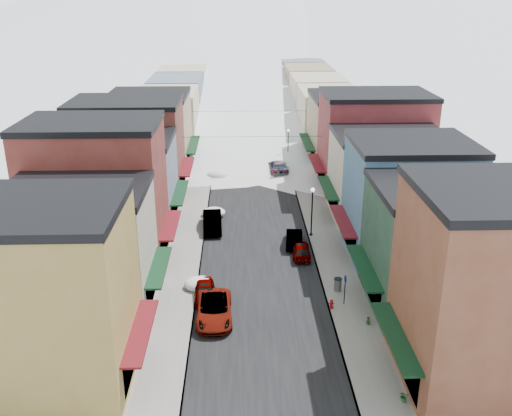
{
  "coord_description": "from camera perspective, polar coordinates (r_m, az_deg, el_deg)",
  "views": [
    {
      "loc": [
        -1.58,
        -25.49,
        22.45
      ],
      "look_at": [
        0.0,
        25.36,
        2.84
      ],
      "focal_mm": 40.0,
      "sensor_mm": 36.0,
      "label": 1
    }
  ],
  "objects": [
    {
      "name": "bldg_r_blue",
      "position": [
        51.72,
        14.93,
        0.92
      ],
      "size": [
        11.3,
        9.2,
        10.5
      ],
      "color": "teal",
      "rests_on": "ground"
    },
    {
      "name": "bldg_r_brick_far",
      "position": [
        68.46,
        11.67,
        6.52
      ],
      "size": [
        13.3,
        9.2,
        11.5
      ],
      "color": "maroon",
      "rests_on": "ground"
    },
    {
      "name": "car_silver_wagon",
      "position": [
        79.94,
        -3.1,
        5.38
      ],
      "size": [
        3.09,
        6.18,
        1.72
      ],
      "primitive_type": "imported",
      "rotation": [
        0.0,
        0.0,
        -0.12
      ],
      "color": "gray",
      "rests_on": "ground"
    },
    {
      "name": "car_white_suv",
      "position": [
        41.96,
        -4.21,
        -10.1
      ],
      "size": [
        2.73,
        5.6,
        1.54
      ],
      "primitive_type": "imported",
      "rotation": [
        0.0,
        0.0,
        0.03
      ],
      "color": "#BBBBBD",
      "rests_on": "ground"
    },
    {
      "name": "bldg_l_cream",
      "position": [
        43.49,
        -17.14,
        -3.93
      ],
      "size": [
        11.3,
        8.2,
        9.5
      ],
      "color": "#BEB299",
      "rests_on": "ground"
    },
    {
      "name": "car_lane_silver",
      "position": [
        89.04,
        -1.38,
        6.96
      ],
      "size": [
        2.06,
        4.46,
        1.48
      ],
      "primitive_type": "imported",
      "rotation": [
        0.0,
        0.0,
        -0.07
      ],
      "color": "#A7AAAF",
      "rests_on": "ground"
    },
    {
      "name": "overhead_cables",
      "position": [
        74.8,
        -0.53,
        8.53
      ],
      "size": [
        16.4,
        15.04,
        0.04
      ],
      "color": "black",
      "rests_on": "ground"
    },
    {
      "name": "trash_can",
      "position": [
        45.76,
        8.17,
        -7.56
      ],
      "size": [
        0.62,
        0.62,
        1.05
      ],
      "color": "#5D5F62",
      "rests_on": "sidewalk_right"
    },
    {
      "name": "sidewalk_right",
      "position": [
        88.75,
        3.59,
        6.43
      ],
      "size": [
        3.2,
        160.0,
        0.15
      ],
      "primitive_type": "cube",
      "color": "gray",
      "rests_on": "ground"
    },
    {
      "name": "curb_right",
      "position": [
        88.62,
        2.59,
        6.43
      ],
      "size": [
        0.1,
        160.0,
        0.15
      ],
      "primitive_type": "cube",
      "color": "slate",
      "rests_on": "ground"
    },
    {
      "name": "car_dark_hatch",
      "position": [
        56.73,
        -4.39,
        -1.37
      ],
      "size": [
        2.08,
        5.26,
        1.7
      ],
      "primitive_type": "imported",
      "rotation": [
        0.0,
        0.0,
        0.06
      ],
      "color": "black",
      "rests_on": "ground"
    },
    {
      "name": "bldg_r_tan",
      "position": [
        77.98,
        9.27,
        7.69
      ],
      "size": [
        11.3,
        11.2,
        9.5
      ],
      "color": "#9B8965",
      "rests_on": "ground"
    },
    {
      "name": "bldg_l_yellow",
      "position": [
        35.83,
        -20.68,
        -8.19
      ],
      "size": [
        11.3,
        8.7,
        11.5
      ],
      "color": "#A8873E",
      "rests_on": "ground"
    },
    {
      "name": "bldg_r_brick_near",
      "position": [
        36.16,
        23.65,
        -7.47
      ],
      "size": [
        12.3,
        9.2,
        12.5
      ],
      "color": "brown",
      "rests_on": "ground"
    },
    {
      "name": "curb_left",
      "position": [
        88.44,
        -3.99,
        6.37
      ],
      "size": [
        0.1,
        160.0,
        0.15
      ],
      "primitive_type": "cube",
      "color": "slate",
      "rests_on": "ground"
    },
    {
      "name": "sidewalk_left",
      "position": [
        88.52,
        -5.0,
        6.35
      ],
      "size": [
        3.2,
        160.0,
        0.15
      ],
      "primitive_type": "cube",
      "color": "gray",
      "rests_on": "ground"
    },
    {
      "name": "bldg_l_tan",
      "position": [
        76.42,
        -10.56,
        7.53
      ],
      "size": [
        11.3,
        11.2,
        10.0
      ],
      "color": "tan",
      "rests_on": "ground"
    },
    {
      "name": "planter_near",
      "position": [
        35.68,
        14.55,
        -17.78
      ],
      "size": [
        0.63,
        0.57,
        0.61
      ],
      "primitive_type": "imported",
      "rotation": [
        0.0,
        0.0,
        0.2
      ],
      "color": "#327036",
      "rests_on": "sidewalk_right"
    },
    {
      "name": "bldg_r_green",
      "position": [
        44.01,
        18.04,
        -3.74
      ],
      "size": [
        11.3,
        9.2,
        9.5
      ],
      "color": "#1E402D",
      "rests_on": "ground"
    },
    {
      "name": "planter_far",
      "position": [
        42.0,
        11.15,
        -11.0
      ],
      "size": [
        0.45,
        0.45,
        0.56
      ],
      "primitive_type": "imported",
      "rotation": [
        0.0,
        0.0,
        0.78
      ],
      "color": "#305929",
      "rests_on": "sidewalk_right"
    },
    {
      "name": "road",
      "position": [
        88.4,
        -0.7,
        6.37
      ],
      "size": [
        10.0,
        160.0,
        0.01
      ],
      "primitive_type": "cube",
      "color": "black",
      "rests_on": "ground"
    },
    {
      "name": "snow_pile_mid",
      "position": [
        60.07,
        -4.23,
        -0.43
      ],
      "size": [
        2.44,
        2.7,
        1.03
      ],
      "color": "white",
      "rests_on": "ground"
    },
    {
      "name": "snow_pile_far",
      "position": [
        72.25,
        -3.84,
        3.37
      ],
      "size": [
        2.67,
        2.84,
        1.13
      ],
      "color": "white",
      "rests_on": "ground"
    },
    {
      "name": "car_black_sedan",
      "position": [
        74.2,
        2.23,
        4.13
      ],
      "size": [
        2.7,
        5.93,
        1.68
      ],
      "primitive_type": "imported",
      "rotation": [
        0.0,
        0.0,
        3.2
      ],
      "color": "black",
      "rests_on": "ground"
    },
    {
      "name": "car_gray_suv",
      "position": [
        51.2,
        4.54,
        -4.18
      ],
      "size": [
        1.71,
        3.96,
        1.33
      ],
      "primitive_type": "imported",
      "rotation": [
        0.0,
        0.0,
        3.11
      ],
      "color": "gray",
      "rests_on": "ground"
    },
    {
      "name": "car_lane_white",
      "position": [
        92.75,
        0.01,
        7.61
      ],
      "size": [
        3.11,
        6.27,
        1.71
      ],
      "primitive_type": "imported",
      "rotation": [
        0.0,
        0.0,
        3.19
      ],
      "color": "silver",
      "rests_on": "ground"
    },
    {
      "name": "mountain_ridge",
      "position": [
        303.31,
        -5.47,
        19.46
      ],
      "size": [
        670.0,
        340.0,
        34.0
      ],
      "color": "silver",
      "rests_on": "ground"
    },
    {
      "name": "bldg_r_cream",
      "position": [
        60.29,
        13.0,
        3.21
      ],
      "size": [
        12.3,
        9.2,
        9.0
      ],
      "color": "beige",
      "rests_on": "ground"
    },
    {
      "name": "bldg_l_brick_near",
      "position": [
        50.24,
        -15.63,
        1.47
      ],
      "size": [
        12.3,
        8.2,
        12.5
      ],
      "color": "maroon",
      "rests_on": "ground"
    },
    {
      "name": "streetlamp_far",
      "position": [
        78.84,
        3.23,
        6.72
      ],
      "size": [
        0.37,
        0.37,
        4.43
      ],
      "color": "black",
      "rests_on": "sidewalk_right"
    },
    {
      "name": "car_green_sedan",
      "position": [
        53.37,
        3.84,
        -3.03
      ],
      "size": [
        1.87,
        4.37,
        1.4
      ],
      "primitive_type": "imported",
      "rotation": [
        0.0,
        0.0,
        3.05
      ],
      "color": "black",
      "rests_on": "ground"
    },
    {
      "name": "bldg_l_brick_far",
      "position": [
        66.92,
        -12.65,
        5.89
      ],
      "size": [
        13.3,
        9.2,
        11.0
      ],
      "color": "maroon",
      "rests_on": "ground"
    },
    {
      "name": "car_silver_sedan",
      "position": [
        44.48,
        -5.11,
        -8.33
      ],
      "size": [
        1.93,
        4.1,
        1.36
      ],
      "primitive_type": "imported",
      "rotation": [
        0.0,
        0.0,
        0.09
      ],
      "color": "gray",
      "rests_on": "ground"
    },
    {
      "name": "bldg_l_grayblue",
      "position": [
        58.53,
        -13.14,
        2.66
      ],
      "size": [
        11.3,
        9.2,
        9.0
      ],
      "color": "gray",
      "rests_on": "ground"
    },
    {
      "name": "streetlamp_near",
      "position": [
        54.4,
        5.63,
        0.24
      ],
      "size": [
        0.4,
        0.4,
        4.83
      ],
      "color": "black",
      "rests_on": "sidewalk_right"
    },
    {
      "name": "snow_pile_near",
      "position": [
        46.11,
        -5.72,
        -7.51
      ],
      "size": [
        2.32,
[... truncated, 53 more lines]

